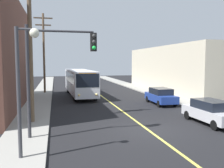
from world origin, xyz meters
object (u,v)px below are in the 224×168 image
object	(u,v)px
parked_car_blue	(161,96)
city_bus	(80,81)
utility_pole_mid	(44,50)
parked_car_silver	(211,111)
street_lamp_left	(24,73)
utility_pole_near	(30,31)
traffic_signal_left_corner	(58,60)

from	to	relation	value
parked_car_blue	city_bus	bearing A→B (deg)	132.33
parked_car_blue	utility_pole_mid	world-z (taller)	utility_pole_mid
parked_car_blue	parked_car_silver	bearing A→B (deg)	-89.50
city_bus	parked_car_blue	xyz separation A→B (m)	(7.27, -7.98, -0.98)
city_bus	utility_pole_mid	size ratio (longest dim) A/B	1.18
parked_car_silver	utility_pole_mid	size ratio (longest dim) A/B	0.43
city_bus	parked_car_silver	xyz separation A→B (m)	(7.34, -15.89, -0.98)
street_lamp_left	parked_car_blue	bearing A→B (deg)	45.40
street_lamp_left	utility_pole_mid	bearing A→B (deg)	90.31
utility_pole_mid	street_lamp_left	size ratio (longest dim) A/B	1.89
parked_car_blue	street_lamp_left	distance (m)	16.62
parked_car_blue	utility_pole_near	world-z (taller)	utility_pole_near
city_bus	utility_pole_near	world-z (taller)	utility_pole_near
utility_pole_mid	traffic_signal_left_corner	distance (m)	20.22
city_bus	street_lamp_left	bearing A→B (deg)	-102.15
city_bus	street_lamp_left	distance (m)	20.18
parked_car_silver	utility_pole_near	size ratio (longest dim) A/B	0.40
traffic_signal_left_corner	street_lamp_left	xyz separation A→B (m)	(-1.42, -2.80, -0.56)
parked_car_blue	utility_pole_near	size ratio (longest dim) A/B	0.40
traffic_signal_left_corner	city_bus	bearing A→B (deg)	80.51
city_bus	traffic_signal_left_corner	world-z (taller)	traffic_signal_left_corner
parked_car_blue	street_lamp_left	size ratio (longest dim) A/B	0.81
city_bus	utility_pole_mid	xyz separation A→B (m)	(-4.35, 3.27, 4.03)
utility_pole_near	utility_pole_mid	bearing A→B (deg)	89.41
parked_car_silver	traffic_signal_left_corner	xyz separation A→B (m)	(-10.15, -0.94, 3.46)
utility_pole_near	traffic_signal_left_corner	size ratio (longest dim) A/B	1.86
parked_car_silver	parked_car_blue	distance (m)	7.91
parked_car_silver	traffic_signal_left_corner	distance (m)	10.76
parked_car_silver	traffic_signal_left_corner	size ratio (longest dim) A/B	0.74
utility_pole_near	city_bus	bearing A→B (deg)	71.04
traffic_signal_left_corner	street_lamp_left	distance (m)	3.19
parked_car_blue	street_lamp_left	bearing A→B (deg)	-134.60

